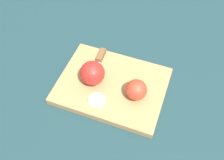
% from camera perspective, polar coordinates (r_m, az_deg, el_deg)
% --- Properties ---
extents(ground_plane, '(4.00, 4.00, 0.00)m').
position_cam_1_polar(ground_plane, '(0.89, -0.00, -1.67)').
color(ground_plane, '#193338').
extents(cutting_board, '(0.35, 0.27, 0.02)m').
position_cam_1_polar(cutting_board, '(0.88, -0.00, -1.23)').
color(cutting_board, '#A37A4C').
rests_on(cutting_board, ground_plane).
extents(apple_half_left, '(0.07, 0.07, 0.07)m').
position_cam_1_polar(apple_half_left, '(0.82, 5.32, -2.14)').
color(apple_half_left, red).
rests_on(apple_half_left, cutting_board).
extents(apple_half_right, '(0.08, 0.08, 0.08)m').
position_cam_1_polar(apple_half_right, '(0.85, -4.31, 1.50)').
color(apple_half_right, red).
rests_on(apple_half_right, cutting_board).
extents(knife, '(0.02, 0.15, 0.02)m').
position_cam_1_polar(knife, '(0.94, -2.62, 4.79)').
color(knife, silver).
rests_on(knife, cutting_board).
extents(apple_slice, '(0.05, 0.05, 0.01)m').
position_cam_1_polar(apple_slice, '(0.83, -3.33, -4.40)').
color(apple_slice, beige).
rests_on(apple_slice, cutting_board).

